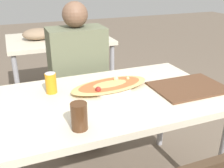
{
  "coord_description": "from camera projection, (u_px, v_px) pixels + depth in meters",
  "views": [
    {
      "loc": [
        -0.51,
        -1.29,
        1.4
      ],
      "look_at": [
        0.01,
        0.03,
        0.79
      ],
      "focal_mm": 42.0,
      "sensor_mm": 36.0,
      "label": 1
    }
  ],
  "objects": [
    {
      "name": "dining_table",
      "position": [
        112.0,
        106.0,
        1.57
      ],
      "size": [
        1.29,
        0.79,
        0.73
      ],
      "color": "beige",
      "rests_on": "ground_plane"
    },
    {
      "name": "chair_far_seated",
      "position": [
        76.0,
        85.0,
        2.23
      ],
      "size": [
        0.4,
        0.4,
        0.9
      ],
      "rotation": [
        0.0,
        0.0,
        3.14
      ],
      "color": "#3F2D1E",
      "rests_on": "ground_plane"
    },
    {
      "name": "person_seated",
      "position": [
        78.0,
        67.0,
        2.05
      ],
      "size": [
        0.43,
        0.28,
        1.21
      ],
      "rotation": [
        0.0,
        0.0,
        3.14
      ],
      "color": "#2D2D38",
      "rests_on": "ground_plane"
    },
    {
      "name": "pizza_main",
      "position": [
        110.0,
        86.0,
        1.62
      ],
      "size": [
        0.53,
        0.28,
        0.06
      ],
      "color": "white",
      "rests_on": "dining_table"
    },
    {
      "name": "soda_can",
      "position": [
        51.0,
        83.0,
        1.55
      ],
      "size": [
        0.07,
        0.07,
        0.12
      ],
      "color": "orange",
      "rests_on": "dining_table"
    },
    {
      "name": "drink_glass",
      "position": [
        79.0,
        116.0,
        1.19
      ],
      "size": [
        0.08,
        0.08,
        0.13
      ],
      "color": "#4C2D19",
      "rests_on": "dining_table"
    },
    {
      "name": "serving_tray",
      "position": [
        189.0,
        87.0,
        1.64
      ],
      "size": [
        0.44,
        0.32,
        0.01
      ],
      "color": "brown",
      "rests_on": "dining_table"
    },
    {
      "name": "background_table",
      "position": [
        55.0,
        43.0,
        2.91
      ],
      "size": [
        1.1,
        0.8,
        0.85
      ],
      "color": "beige",
      "rests_on": "ground_plane"
    }
  ]
}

